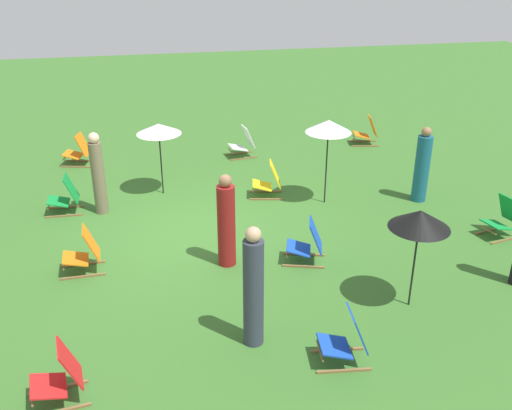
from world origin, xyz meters
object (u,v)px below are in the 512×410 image
(deckchair_7, at_px, (269,181))
(person_1, at_px, (422,167))
(deckchair_6, at_px, (60,377))
(person_4, at_px, (253,290))
(deckchair_3, at_px, (503,219))
(deckchair_5, at_px, (346,340))
(umbrella_0, at_px, (328,126))
(deckchair_1, at_px, (65,197))
(deckchair_0, at_px, (78,151))
(deckchair_2, at_px, (367,132))
(umbrella_2, at_px, (159,129))
(umbrella_1, at_px, (420,219))
(deckchair_9, at_px, (307,244))
(person_2, at_px, (226,223))
(person_3, at_px, (98,175))
(deckchair_10, at_px, (84,253))
(deckchair_4, at_px, (243,143))

(deckchair_7, distance_m, person_1, 3.41)
(deckchair_6, bearing_deg, person_4, 95.76)
(deckchair_3, height_order, deckchair_5, same)
(deckchair_3, height_order, umbrella_0, umbrella_0)
(deckchair_5, bearing_deg, deckchair_1, -137.30)
(deckchair_0, bearing_deg, deckchair_5, 39.64)
(deckchair_2, relative_size, deckchair_7, 1.00)
(deckchair_3, distance_m, umbrella_2, 7.42)
(umbrella_1, bearing_deg, umbrella_2, -145.85)
(deckchair_9, xyz_separation_m, person_2, (-0.23, -1.43, 0.45))
(umbrella_0, bearing_deg, deckchair_6, -45.12)
(umbrella_0, bearing_deg, person_2, -49.34)
(deckchair_1, bearing_deg, umbrella_1, 51.35)
(deckchair_7, xyz_separation_m, person_4, (5.07, -1.38, 0.53))
(umbrella_1, bearing_deg, deckchair_7, -164.85)
(person_1, bearing_deg, deckchair_3, -85.71)
(person_3, bearing_deg, deckchair_0, -116.05)
(deckchair_5, xyz_separation_m, umbrella_1, (-1.09, 1.48, 1.17))
(deckchair_1, xyz_separation_m, deckchair_3, (2.86, 8.53, 0.00))
(deckchair_10, distance_m, umbrella_2, 3.74)
(deckchair_1, relative_size, deckchair_9, 0.96)
(deckchair_6, bearing_deg, umbrella_1, 93.19)
(deckchair_9, height_order, person_4, person_4)
(deckchair_1, distance_m, deckchair_7, 4.45)
(umbrella_0, bearing_deg, person_1, 81.65)
(deckchair_3, xyz_separation_m, deckchair_7, (-2.81, -4.08, 0.00))
(deckchair_9, bearing_deg, person_3, -110.46)
(deckchair_6, distance_m, deckchair_7, 6.98)
(deckchair_3, relative_size, deckchair_10, 1.02)
(umbrella_2, bearing_deg, person_4, 9.62)
(umbrella_0, distance_m, person_4, 5.22)
(deckchair_2, distance_m, person_3, 7.92)
(deckchair_2, distance_m, person_1, 3.93)
(umbrella_1, bearing_deg, person_3, -132.54)
(person_2, bearing_deg, umbrella_2, -75.25)
(deckchair_7, relative_size, deckchair_10, 1.01)
(person_2, xyz_separation_m, person_4, (2.29, 0.02, 0.08))
(deckchair_2, height_order, person_4, person_4)
(deckchair_4, distance_m, person_2, 5.68)
(umbrella_1, bearing_deg, person_1, 151.97)
(deckchair_2, bearing_deg, person_1, 6.41)
(deckchair_5, relative_size, deckchair_7, 0.99)
(person_1, bearing_deg, umbrella_1, -136.83)
(umbrella_1, height_order, person_4, person_4)
(deckchair_1, relative_size, umbrella_2, 0.50)
(deckchair_2, bearing_deg, deckchair_0, -79.08)
(deckchair_10, height_order, person_2, person_2)
(person_3, bearing_deg, deckchair_1, -50.09)
(person_2, height_order, person_4, person_4)
(deckchair_3, xyz_separation_m, person_4, (2.26, -5.47, 0.53))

